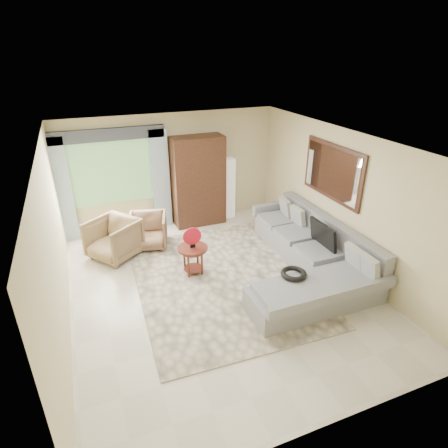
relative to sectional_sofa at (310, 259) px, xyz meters
name	(u,v)px	position (x,y,z in m)	size (l,w,h in m)	color
ground	(218,287)	(-1.78, 0.18, -0.28)	(6.00, 6.00, 0.00)	silver
area_rug	(221,278)	(-1.65, 0.39, -0.27)	(3.00, 4.00, 0.02)	beige
sectional_sofa	(310,259)	(0.00, 0.00, 0.00)	(2.30, 3.46, 0.90)	gray
tv_screen	(323,235)	(0.27, 0.04, 0.44)	(0.06, 0.74, 0.48)	black
garden_hose	(294,274)	(-0.78, -0.67, 0.26)	(0.43, 0.43, 0.09)	black
coffee_table	(193,260)	(-2.06, 0.77, 0.01)	(0.56, 0.56, 0.56)	#4A1B13
red_disc	(192,236)	(-2.06, 0.77, 0.51)	(0.34, 0.34, 0.03)	red
armchair_left	(114,239)	(-3.35, 1.95, 0.12)	(0.87, 0.89, 0.81)	olive
armchair_right	(148,231)	(-2.63, 2.15, 0.08)	(0.77, 0.79, 0.72)	olive
potted_plant	(92,238)	(-3.75, 2.50, -0.04)	(0.43, 0.37, 0.48)	#999999
armoire	(198,181)	(-1.23, 2.90, 0.77)	(1.20, 0.55, 2.10)	#311B10
floor_lamp	(229,188)	(-0.43, 2.96, 0.47)	(0.24, 0.24, 1.50)	silver
window	(111,173)	(-3.13, 3.15, 1.12)	(1.80, 0.04, 1.40)	#669E59
curtain_left	(62,192)	(-4.18, 3.06, 0.87)	(0.40, 0.08, 2.30)	#9EB7CC
curtain_right	(161,180)	(-2.08, 3.06, 0.87)	(0.40, 0.08, 2.30)	#9EB7CC
valance	(106,135)	(-3.13, 3.08, 1.97)	(2.40, 0.12, 0.26)	#1E232D
wall_mirror	(332,172)	(0.68, 0.53, 1.47)	(0.05, 1.70, 1.05)	black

